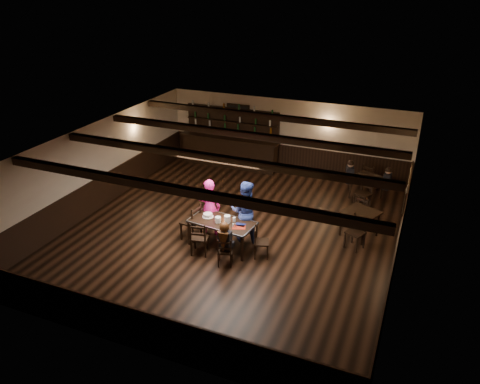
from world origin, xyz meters
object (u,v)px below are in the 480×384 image
at_px(woman_pink, 209,207).
at_px(cake, 208,215).
at_px(chair_near_left, 199,236).
at_px(bar_counter, 231,147).
at_px(dining_table, 222,224).
at_px(chair_near_right, 225,250).
at_px(man_blue, 245,211).

distance_m(woman_pink, cake, 0.38).
height_order(chair_near_left, bar_counter, bar_counter).
relative_size(dining_table, bar_counter, 0.47).
xyz_separation_m(cake, bar_counter, (-1.70, 5.44, -0.07)).
bearing_deg(chair_near_right, dining_table, 118.15).
distance_m(chair_near_left, man_blue, 1.48).
relative_size(chair_near_left, bar_counter, 0.24).
height_order(cake, bar_counter, bar_counter).
xyz_separation_m(woman_pink, cake, (0.12, -0.36, -0.05)).
bearing_deg(dining_table, woman_pink, 142.37).
height_order(man_blue, bar_counter, bar_counter).
xyz_separation_m(chair_near_right, woman_pink, (-1.05, 1.31, 0.38)).
distance_m(dining_table, cake, 0.49).
bearing_deg(chair_near_left, man_blue, 55.75).
relative_size(chair_near_left, woman_pink, 0.57).
xyz_separation_m(dining_table, bar_counter, (-2.17, 5.54, 0.04)).
bearing_deg(chair_near_right, chair_near_left, 165.41).
height_order(dining_table, bar_counter, bar_counter).
relative_size(chair_near_right, bar_counter, 0.20).
bearing_deg(chair_near_right, woman_pink, 128.70).
bearing_deg(man_blue, chair_near_left, 49.61).
distance_m(chair_near_left, bar_counter, 6.43).
distance_m(woman_pink, man_blue, 1.03).
bearing_deg(chair_near_right, cake, 134.23).
bearing_deg(dining_table, chair_near_right, -61.85).
xyz_separation_m(woman_pink, bar_counter, (-1.58, 5.08, -0.12)).
bearing_deg(chair_near_left, cake, 97.14).
distance_m(chair_near_right, bar_counter, 6.91).
height_order(chair_near_right, woman_pink, woman_pink).
relative_size(chair_near_left, man_blue, 0.54).
bearing_deg(dining_table, chair_near_left, -120.65).
bearing_deg(bar_counter, chair_near_right, -67.67).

